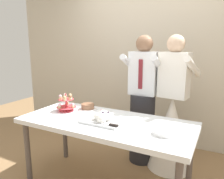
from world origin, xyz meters
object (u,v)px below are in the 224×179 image
(main_cake_tray, at_px, (103,118))
(plate_stack, at_px, (164,132))
(person_groom, at_px, (142,107))
(round_cake, at_px, (88,107))
(dessert_table, at_px, (105,127))
(person_bride, at_px, (171,124))
(cupcake_stand, at_px, (66,103))

(main_cake_tray, relative_size, plate_stack, 2.27)
(plate_stack, bearing_deg, main_cake_tray, 177.99)
(main_cake_tray, bearing_deg, person_groom, 79.44)
(person_groom, bearing_deg, main_cake_tray, -100.56)
(plate_stack, distance_m, round_cake, 1.06)
(dessert_table, relative_size, plate_stack, 9.38)
(round_cake, bearing_deg, person_bride, 29.08)
(main_cake_tray, xyz_separation_m, plate_stack, (0.63, -0.02, -0.02))
(cupcake_stand, xyz_separation_m, main_cake_tray, (0.58, -0.13, -0.05))
(plate_stack, bearing_deg, dessert_table, 173.28)
(main_cake_tray, xyz_separation_m, person_groom, (0.14, 0.78, -0.07))
(dessert_table, height_order, main_cake_tray, main_cake_tray)
(person_bride, bearing_deg, dessert_table, -125.24)
(dessert_table, bearing_deg, round_cake, 147.69)
(main_cake_tray, relative_size, round_cake, 1.81)
(dessert_table, relative_size, cupcake_stand, 7.83)
(cupcake_stand, xyz_separation_m, person_groom, (0.72, 0.64, -0.12))
(main_cake_tray, distance_m, plate_stack, 0.63)
(cupcake_stand, bearing_deg, round_cake, 39.44)
(cupcake_stand, relative_size, plate_stack, 1.20)
(dessert_table, xyz_separation_m, person_groom, (0.15, 0.72, 0.05))
(dessert_table, height_order, plate_stack, plate_stack)
(cupcake_stand, height_order, main_cake_tray, cupcake_stand)
(dessert_table, xyz_separation_m, round_cake, (-0.38, 0.24, 0.10))
(main_cake_tray, bearing_deg, dessert_table, 91.97)
(dessert_table, distance_m, person_groom, 0.74)
(plate_stack, height_order, person_bride, person_bride)
(plate_stack, relative_size, person_groom, 0.12)
(dessert_table, relative_size, round_cake, 7.50)
(dessert_table, xyz_separation_m, main_cake_tray, (0.00, -0.05, 0.12))
(person_groom, height_order, person_bride, same)
(main_cake_tray, height_order, round_cake, main_cake_tray)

